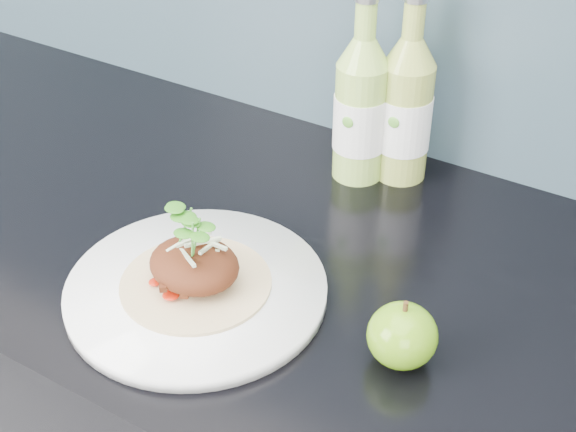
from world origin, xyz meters
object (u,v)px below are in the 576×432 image
(dinner_plate, at_px, (196,290))
(green_apple, at_px, (402,336))
(cider_bottle_left, at_px, (361,110))
(cider_bottle_right, at_px, (405,110))

(dinner_plate, xyz_separation_m, green_apple, (0.23, 0.03, 0.02))
(cider_bottle_left, bearing_deg, green_apple, -52.80)
(green_apple, xyz_separation_m, cider_bottle_left, (-0.20, 0.29, 0.06))
(dinner_plate, relative_size, cider_bottle_left, 1.30)
(dinner_plate, bearing_deg, green_apple, 6.89)
(dinner_plate, height_order, cider_bottle_left, cider_bottle_left)
(dinner_plate, bearing_deg, cider_bottle_right, 76.52)
(cider_bottle_left, bearing_deg, dinner_plate, -93.49)
(dinner_plate, height_order, cider_bottle_right, cider_bottle_right)
(cider_bottle_left, distance_m, cider_bottle_right, 0.06)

